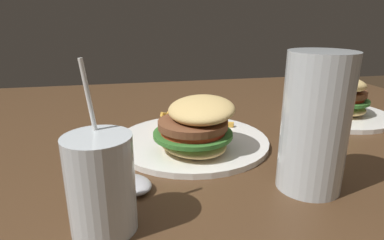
{
  "coord_description": "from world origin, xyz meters",
  "views": [
    {
      "loc": [
        0.47,
        -0.16,
        0.94
      ],
      "look_at": [
        -0.08,
        -0.04,
        0.76
      ],
      "focal_mm": 30.0,
      "sensor_mm": 36.0,
      "label": 1
    }
  ],
  "objects": [
    {
      "name": "dining_table",
      "position": [
        0.0,
        0.0,
        0.59
      ],
      "size": [
        1.34,
        1.34,
        0.72
      ],
      "color": "#4C331E",
      "rests_on": "ground_plane"
    },
    {
      "name": "meal_plate_near",
      "position": [
        -0.05,
        -0.05,
        0.75
      ],
      "size": [
        0.28,
        0.28,
        0.1
      ],
      "color": "white",
      "rests_on": "dining_table"
    },
    {
      "name": "meal_plate_far",
      "position": [
        -0.17,
        0.32,
        0.75
      ],
      "size": [
        0.24,
        0.24,
        0.11
      ],
      "color": "white",
      "rests_on": "dining_table"
    },
    {
      "name": "beer_glass",
      "position": [
        0.11,
        0.08,
        0.81
      ],
      "size": [
        0.09,
        0.09,
        0.19
      ],
      "color": "silver",
      "rests_on": "dining_table"
    },
    {
      "name": "juice_glass",
      "position": [
        0.15,
        -0.19,
        0.77
      ],
      "size": [
        0.07,
        0.07,
        0.19
      ],
      "color": "silver",
      "rests_on": "dining_table"
    },
    {
      "name": "spoon",
      "position": [
        0.06,
        -0.16,
        0.72
      ],
      "size": [
        0.18,
        0.14,
        0.02
      ],
      "rotation": [
        0.0,
        0.0,
        0.62
      ],
      "color": "silver",
      "rests_on": "dining_table"
    }
  ]
}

